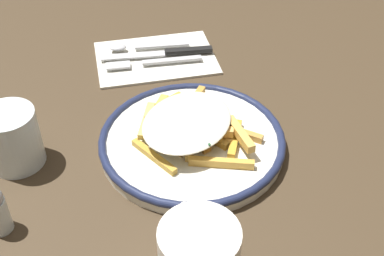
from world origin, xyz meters
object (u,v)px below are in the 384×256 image
Objects in this scene: plate at (192,141)px; fork at (154,62)px; knife at (167,53)px; napkin at (157,57)px; water_glass at (12,138)px; spoon at (135,47)px; fries_heap at (190,125)px.

plate is 1.57× the size of fork.
knife is at bearing -4.80° from plate.
napkin is 0.34m from water_glass.
fork is 1.16× the size of spoon.
plate is 1.82× the size of spoon.
plate is 1.32× the size of knife.
napkin is at bearing 82.33° from knife.
water_glass is at bearing 83.08° from fries_heap.
water_glass is at bearing 130.70° from napkin.
water_glass is (-0.19, 0.24, 0.03)m from fork.
fork is at bearing 2.21° from fries_heap.
plate is at bearing -173.00° from fries_heap.
fries_heap is 0.97× the size of knife.
fries_heap is 1.15× the size of fork.
plate is 3.17× the size of water_glass.
spoon is 1.74× the size of water_glass.
spoon is 0.34m from water_glass.
napkin is 0.02m from knife.
plate reaches higher than spoon.
fork is 0.06m from spoon.
knife is at bearing -123.47° from spoon.
water_glass reaches higher than fries_heap.
plate is 0.23m from fork.
knife is (-0.00, -0.02, 0.01)m from napkin.
plate is 0.26m from water_glass.
plate is 1.26× the size of napkin.
spoon is (0.03, 0.03, 0.01)m from napkin.
water_glass is (-0.22, 0.27, 0.03)m from knife.
plate is 0.03m from fries_heap.
fries_heap is 0.25m from water_glass.
napkin is 1.44× the size of spoon.
water_glass is (0.04, 0.25, 0.03)m from plate.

